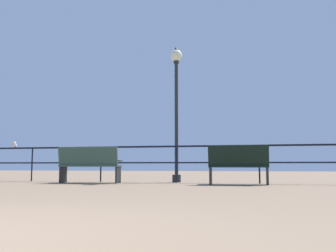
{
  "coord_description": "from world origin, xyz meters",
  "views": [
    {
      "loc": [
        2.14,
        -2.08,
        0.49
      ],
      "look_at": [
        -0.13,
        7.92,
        1.57
      ],
      "focal_mm": 39.93,
      "sensor_mm": 36.0,
      "label": 1
    }
  ],
  "objects": [
    {
      "name": "bench_near_left",
      "position": [
        -2.33,
        7.66,
        0.55
      ],
      "size": [
        1.73,
        0.82,
        1.01
      ],
      "color": "#324D41",
      "rests_on": "ground_plane"
    },
    {
      "name": "pier_railing",
      "position": [
        0.0,
        8.42,
        0.79
      ],
      "size": [
        18.49,
        0.05,
        1.06
      ],
      "color": "black",
      "rests_on": "ground_plane"
    },
    {
      "name": "seagull_on_rail",
      "position": [
        -5.25,
        8.4,
        1.14
      ],
      "size": [
        0.26,
        0.34,
        0.18
      ],
      "color": "silver",
      "rests_on": "pier_railing"
    },
    {
      "name": "lamppost_center",
      "position": [
        -0.05,
        8.69,
        2.57
      ],
      "size": [
        0.36,
        0.36,
        4.07
      ],
      "color": "#222729",
      "rests_on": "ground_plane"
    },
    {
      "name": "bench_near_right",
      "position": [
        1.77,
        7.66,
        0.54
      ],
      "size": [
        1.53,
        0.7,
        1.01
      ],
      "color": "black",
      "rests_on": "ground_plane"
    }
  ]
}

